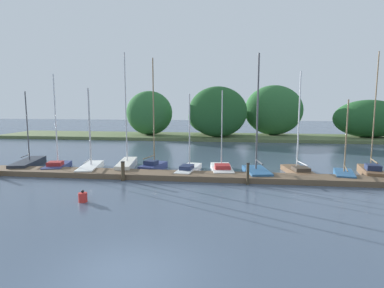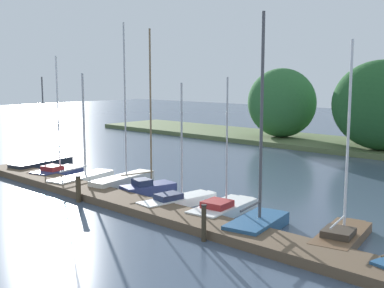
{
  "view_description": "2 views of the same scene",
  "coord_description": "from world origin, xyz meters",
  "px_view_note": "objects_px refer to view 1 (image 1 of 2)",
  "views": [
    {
      "loc": [
        2.97,
        -8.2,
        4.95
      ],
      "look_at": [
        0.35,
        12.56,
        2.19
      ],
      "focal_mm": 29.63,
      "sensor_mm": 36.0,
      "label": 1
    },
    {
      "loc": [
        14.8,
        -1.44,
        5.8
      ],
      "look_at": [
        0.65,
        13.7,
        2.86
      ],
      "focal_mm": 44.78,
      "sensor_mm": 36.0,
      "label": 2
    }
  ],
  "objects_px": {
    "sailboat_7": "(256,170)",
    "sailboat_8": "(298,170)",
    "sailboat_0": "(29,163)",
    "sailboat_3": "(127,164)",
    "sailboat_9": "(344,174)",
    "sailboat_5": "(189,169)",
    "mooring_piling_2": "(248,174)",
    "sailboat_1": "(58,165)",
    "sailboat_4": "(154,164)",
    "sailboat_2": "(91,166)",
    "sailboat_10": "(371,170)",
    "mooring_piling_1": "(123,171)",
    "channel_buoy_0": "(83,197)",
    "sailboat_6": "(222,169)"
  },
  "relations": [
    {
      "from": "sailboat_4",
      "to": "channel_buoy_0",
      "type": "relative_size",
      "value": 13.13
    },
    {
      "from": "sailboat_1",
      "to": "sailboat_10",
      "type": "bearing_deg",
      "value": -100.77
    },
    {
      "from": "sailboat_7",
      "to": "sailboat_8",
      "type": "distance_m",
      "value": 3.07
    },
    {
      "from": "sailboat_2",
      "to": "mooring_piling_1",
      "type": "bearing_deg",
      "value": -138.73
    },
    {
      "from": "sailboat_3",
      "to": "mooring_piling_2",
      "type": "relative_size",
      "value": 6.37
    },
    {
      "from": "sailboat_4",
      "to": "sailboat_7",
      "type": "height_order",
      "value": "sailboat_7"
    },
    {
      "from": "sailboat_6",
      "to": "sailboat_5",
      "type": "bearing_deg",
      "value": 93.65
    },
    {
      "from": "sailboat_0",
      "to": "sailboat_3",
      "type": "relative_size",
      "value": 0.68
    },
    {
      "from": "sailboat_4",
      "to": "mooring_piling_2",
      "type": "relative_size",
      "value": 6.03
    },
    {
      "from": "sailboat_8",
      "to": "sailboat_6",
      "type": "bearing_deg",
      "value": 81.45
    },
    {
      "from": "sailboat_5",
      "to": "sailboat_6",
      "type": "distance_m",
      "value": 2.33
    },
    {
      "from": "sailboat_2",
      "to": "sailboat_6",
      "type": "height_order",
      "value": "sailboat_2"
    },
    {
      "from": "sailboat_7",
      "to": "mooring_piling_1",
      "type": "xyz_separation_m",
      "value": [
        -8.51,
        -2.33,
        0.2
      ]
    },
    {
      "from": "sailboat_8",
      "to": "sailboat_9",
      "type": "bearing_deg",
      "value": -118.86
    },
    {
      "from": "sailboat_7",
      "to": "sailboat_10",
      "type": "distance_m",
      "value": 7.74
    },
    {
      "from": "sailboat_7",
      "to": "mooring_piling_2",
      "type": "relative_size",
      "value": 6.06
    },
    {
      "from": "sailboat_0",
      "to": "sailboat_2",
      "type": "xyz_separation_m",
      "value": [
        5.26,
        -0.59,
        0.01
      ]
    },
    {
      "from": "sailboat_1",
      "to": "sailboat_7",
      "type": "xyz_separation_m",
      "value": [
        14.45,
        -0.25,
        0.08
      ]
    },
    {
      "from": "sailboat_0",
      "to": "sailboat_4",
      "type": "height_order",
      "value": "sailboat_4"
    },
    {
      "from": "mooring_piling_2",
      "to": "sailboat_4",
      "type": "bearing_deg",
      "value": 152.96
    },
    {
      "from": "sailboat_7",
      "to": "sailboat_8",
      "type": "relative_size",
      "value": 1.15
    },
    {
      "from": "sailboat_10",
      "to": "mooring_piling_2",
      "type": "height_order",
      "value": "sailboat_10"
    },
    {
      "from": "mooring_piling_1",
      "to": "mooring_piling_2",
      "type": "distance_m",
      "value": 7.83
    },
    {
      "from": "sailboat_3",
      "to": "sailboat_4",
      "type": "height_order",
      "value": "sailboat_3"
    },
    {
      "from": "sailboat_0",
      "to": "sailboat_9",
      "type": "xyz_separation_m",
      "value": [
        22.79,
        -0.79,
        -0.03
      ]
    },
    {
      "from": "channel_buoy_0",
      "to": "mooring_piling_2",
      "type": "bearing_deg",
      "value": 27.97
    },
    {
      "from": "sailboat_5",
      "to": "mooring_piling_1",
      "type": "xyz_separation_m",
      "value": [
        -3.86,
        -2.72,
        0.34
      ]
    },
    {
      "from": "sailboat_5",
      "to": "sailboat_10",
      "type": "distance_m",
      "value": 12.34
    },
    {
      "from": "sailboat_7",
      "to": "sailboat_9",
      "type": "bearing_deg",
      "value": -99.43
    },
    {
      "from": "sailboat_1",
      "to": "mooring_piling_2",
      "type": "relative_size",
      "value": 5.2
    },
    {
      "from": "sailboat_4",
      "to": "sailboat_0",
      "type": "bearing_deg",
      "value": 104.16
    },
    {
      "from": "sailboat_10",
      "to": "channel_buoy_0",
      "type": "xyz_separation_m",
      "value": [
        -16.71,
        -7.74,
        -0.15
      ]
    },
    {
      "from": "sailboat_1",
      "to": "sailboat_3",
      "type": "xyz_separation_m",
      "value": [
        5.0,
        0.94,
        0.04
      ]
    },
    {
      "from": "sailboat_0",
      "to": "sailboat_7",
      "type": "relative_size",
      "value": 0.71
    },
    {
      "from": "sailboat_5",
      "to": "sailboat_7",
      "type": "relative_size",
      "value": 0.68
    },
    {
      "from": "sailboat_2",
      "to": "sailboat_10",
      "type": "bearing_deg",
      "value": -99.03
    },
    {
      "from": "sailboat_3",
      "to": "sailboat_4",
      "type": "xyz_separation_m",
      "value": [
        2.07,
        -0.14,
        0.03
      ]
    },
    {
      "from": "sailboat_2",
      "to": "mooring_piling_2",
      "type": "height_order",
      "value": "sailboat_2"
    },
    {
      "from": "sailboat_1",
      "to": "sailboat_7",
      "type": "bearing_deg",
      "value": -103.58
    },
    {
      "from": "sailboat_1",
      "to": "sailboat_2",
      "type": "height_order",
      "value": "sailboat_1"
    },
    {
      "from": "sailboat_8",
      "to": "mooring_piling_2",
      "type": "distance_m",
      "value": 4.92
    },
    {
      "from": "sailboat_6",
      "to": "channel_buoy_0",
      "type": "relative_size",
      "value": 9.39
    },
    {
      "from": "sailboat_3",
      "to": "sailboat_8",
      "type": "bearing_deg",
      "value": -99.96
    },
    {
      "from": "sailboat_4",
      "to": "sailboat_10",
      "type": "distance_m",
      "value": 15.05
    },
    {
      "from": "sailboat_10",
      "to": "sailboat_7",
      "type": "bearing_deg",
      "value": 107.06
    },
    {
      "from": "sailboat_2",
      "to": "channel_buoy_0",
      "type": "xyz_separation_m",
      "value": [
        2.84,
        -7.06,
        -0.07
      ]
    },
    {
      "from": "sailboat_9",
      "to": "mooring_piling_2",
      "type": "distance_m",
      "value": 6.81
    },
    {
      "from": "sailboat_5",
      "to": "mooring_piling_2",
      "type": "relative_size",
      "value": 4.12
    },
    {
      "from": "sailboat_7",
      "to": "sailboat_8",
      "type": "xyz_separation_m",
      "value": [
        2.9,
        0.99,
        -0.12
      ]
    },
    {
      "from": "sailboat_3",
      "to": "sailboat_2",
      "type": "bearing_deg",
      "value": 101.8
    }
  ]
}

